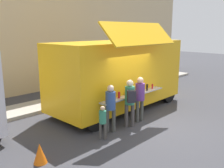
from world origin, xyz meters
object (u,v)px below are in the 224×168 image
object	(u,v)px
traffic_cone_orange	(40,153)
customer_mid_with_backpack	(130,99)
trash_bin	(133,80)
customer_rear_waiting	(111,104)
customer_front_ordering	(140,95)
food_truck_main	(119,73)
child_near_queue	(103,120)

from	to	relation	value
traffic_cone_orange	customer_mid_with_backpack	distance (m)	3.63
trash_bin	customer_rear_waiting	world-z (taller)	customer_rear_waiting
trash_bin	customer_front_ordering	world-z (taller)	customer_front_ordering
traffic_cone_orange	trash_bin	size ratio (longest dim) A/B	0.64
food_truck_main	customer_mid_with_backpack	xyz separation A→B (m)	(-1.32, -1.77, -0.56)
traffic_cone_orange	trash_bin	xyz separation A→B (m)	(8.65, 4.02, 0.16)
food_truck_main	customer_mid_with_backpack	size ratio (longest dim) A/B	3.62
traffic_cone_orange	customer_rear_waiting	world-z (taller)	customer_rear_waiting
customer_mid_with_backpack	child_near_queue	xyz separation A→B (m)	(-1.39, -0.05, -0.40)
food_truck_main	customer_rear_waiting	bearing A→B (deg)	-144.02
customer_rear_waiting	child_near_queue	size ratio (longest dim) A/B	1.49
traffic_cone_orange	customer_mid_with_backpack	size ratio (longest dim) A/B	0.32
traffic_cone_orange	customer_mid_with_backpack	bearing A→B (deg)	-1.13
traffic_cone_orange	trash_bin	bearing A→B (deg)	24.95
trash_bin	customer_mid_with_backpack	size ratio (longest dim) A/B	0.50
traffic_cone_orange	customer_mid_with_backpack	xyz separation A→B (m)	(3.54, -0.07, 0.79)
traffic_cone_orange	child_near_queue	world-z (taller)	child_near_queue
food_truck_main	customer_rear_waiting	size ratio (longest dim) A/B	3.78
child_near_queue	customer_mid_with_backpack	bearing A→B (deg)	-32.15
customer_mid_with_backpack	food_truck_main	bearing A→B (deg)	0.26
customer_front_ordering	traffic_cone_orange	bearing A→B (deg)	98.81
food_truck_main	child_near_queue	size ratio (longest dim) A/B	5.63
trash_bin	customer_front_ordering	xyz separation A→B (m)	(-4.41, -3.99, 0.60)
traffic_cone_orange	customer_front_ordering	bearing A→B (deg)	0.43
customer_rear_waiting	child_near_queue	distance (m)	0.72
customer_rear_waiting	child_near_queue	bearing A→B (deg)	156.43
traffic_cone_orange	child_near_queue	xyz separation A→B (m)	(2.16, -0.12, 0.39)
customer_rear_waiting	customer_mid_with_backpack	bearing A→B (deg)	-58.30
food_truck_main	customer_rear_waiting	xyz separation A→B (m)	(-2.12, -1.59, -0.63)
trash_bin	food_truck_main	bearing A→B (deg)	-148.48
trash_bin	customer_mid_with_backpack	bearing A→B (deg)	-141.28
customer_front_ordering	trash_bin	bearing A→B (deg)	-39.48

